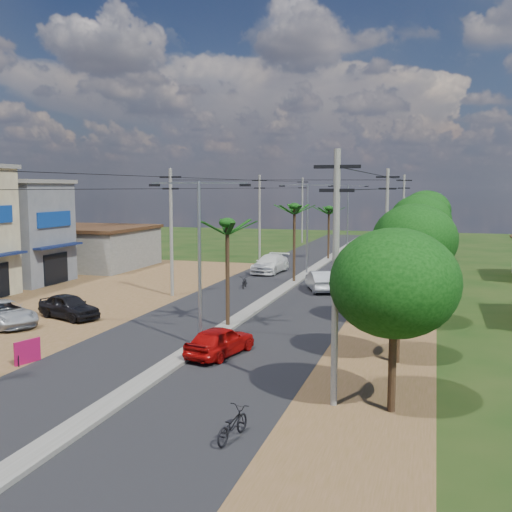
{
  "coord_description": "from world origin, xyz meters",
  "views": [
    {
      "loc": [
        10.76,
        -26.4,
        7.71
      ],
      "look_at": [
        -0.99,
        12.69,
        3.0
      ],
      "focal_mm": 42.0,
      "sensor_mm": 36.0,
      "label": 1
    }
  ],
  "objects_px": {
    "car_silver_mid": "(320,281)",
    "moto_rider_east": "(232,426)",
    "car_red_near": "(220,342)",
    "car_parked_dark": "(69,307)",
    "car_white_far": "(270,264)",
    "car_parked_silver": "(4,314)",
    "roadside_sign": "(27,352)"
  },
  "relations": [
    {
      "from": "car_red_near",
      "to": "moto_rider_east",
      "type": "bearing_deg",
      "value": 125.71
    },
    {
      "from": "car_white_far",
      "to": "moto_rider_east",
      "type": "distance_m",
      "value": 36.02
    },
    {
      "from": "car_red_near",
      "to": "car_parked_dark",
      "type": "xyz_separation_m",
      "value": [
        -11.21,
        4.8,
        0.03
      ]
    },
    {
      "from": "car_silver_mid",
      "to": "car_parked_dark",
      "type": "height_order",
      "value": "car_silver_mid"
    },
    {
      "from": "car_parked_dark",
      "to": "moto_rider_east",
      "type": "relative_size",
      "value": 2.31
    },
    {
      "from": "car_parked_dark",
      "to": "moto_rider_east",
      "type": "height_order",
      "value": "car_parked_dark"
    },
    {
      "from": "roadside_sign",
      "to": "car_red_near",
      "type": "bearing_deg",
      "value": 41.31
    },
    {
      "from": "moto_rider_east",
      "to": "car_white_far",
      "type": "bearing_deg",
      "value": -67.26
    },
    {
      "from": "car_silver_mid",
      "to": "moto_rider_east",
      "type": "distance_m",
      "value": 26.94
    },
    {
      "from": "car_white_far",
      "to": "car_parked_silver",
      "type": "bearing_deg",
      "value": -105.39
    },
    {
      "from": "car_parked_silver",
      "to": "roadside_sign",
      "type": "xyz_separation_m",
      "value": [
        5.94,
        -5.72,
        -0.14
      ]
    },
    {
      "from": "car_silver_mid",
      "to": "car_parked_silver",
      "type": "xyz_separation_m",
      "value": [
        -14.82,
        -16.13,
        -0.08
      ]
    },
    {
      "from": "car_white_far",
      "to": "car_parked_silver",
      "type": "relative_size",
      "value": 1.12
    },
    {
      "from": "car_parked_dark",
      "to": "moto_rider_east",
      "type": "distance_m",
      "value": 19.87
    },
    {
      "from": "car_white_far",
      "to": "car_parked_dark",
      "type": "distance_m",
      "value": 22.58
    },
    {
      "from": "car_parked_silver",
      "to": "car_white_far",
      "type": "bearing_deg",
      "value": 7.35
    },
    {
      "from": "car_red_near",
      "to": "car_parked_dark",
      "type": "height_order",
      "value": "car_parked_dark"
    },
    {
      "from": "car_white_far",
      "to": "car_red_near",
      "type": "bearing_deg",
      "value": -75.2
    },
    {
      "from": "roadside_sign",
      "to": "car_parked_silver",
      "type": "bearing_deg",
      "value": 152.53
    },
    {
      "from": "car_parked_silver",
      "to": "car_silver_mid",
      "type": "bearing_deg",
      "value": -15.53
    },
    {
      "from": "car_silver_mid",
      "to": "moto_rider_east",
      "type": "xyz_separation_m",
      "value": [
        2.31,
        -26.84,
        -0.28
      ]
    },
    {
      "from": "car_silver_mid",
      "to": "roadside_sign",
      "type": "bearing_deg",
      "value": 46.98
    },
    {
      "from": "car_silver_mid",
      "to": "moto_rider_east",
      "type": "relative_size",
      "value": 2.51
    },
    {
      "from": "car_parked_silver",
      "to": "car_parked_dark",
      "type": "xyz_separation_m",
      "value": [
        2.4,
        2.62,
        0.04
      ]
    },
    {
      "from": "moto_rider_east",
      "to": "roadside_sign",
      "type": "distance_m",
      "value": 12.25
    },
    {
      "from": "car_white_far",
      "to": "roadside_sign",
      "type": "relative_size",
      "value": 4.32
    },
    {
      "from": "moto_rider_east",
      "to": "roadside_sign",
      "type": "xyz_separation_m",
      "value": [
        -11.19,
        4.98,
        0.06
      ]
    },
    {
      "from": "car_red_near",
      "to": "car_parked_dark",
      "type": "relative_size",
      "value": 0.96
    },
    {
      "from": "car_silver_mid",
      "to": "moto_rider_east",
      "type": "height_order",
      "value": "car_silver_mid"
    },
    {
      "from": "car_white_far",
      "to": "roadside_sign",
      "type": "bearing_deg",
      "value": -90.95
    },
    {
      "from": "car_silver_mid",
      "to": "roadside_sign",
      "type": "relative_size",
      "value": 3.62
    },
    {
      "from": "roadside_sign",
      "to": "car_silver_mid",
      "type": "bearing_deg",
      "value": 84.37
    }
  ]
}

